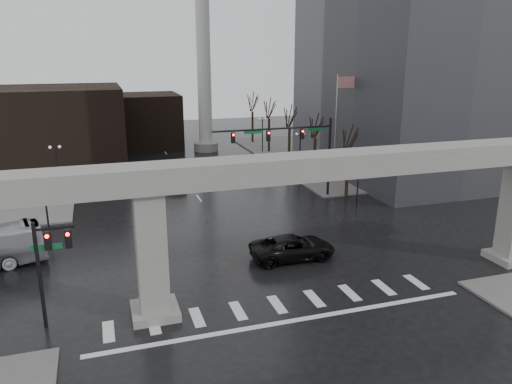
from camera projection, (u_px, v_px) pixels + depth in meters
ground at (271, 297)px, 30.38m from camera, size 160.00×160.00×0.00m
sidewalk_ne at (359, 155)px, 70.95m from camera, size 28.00×36.00×0.15m
elevated_guideway at (293, 186)px, 28.85m from camera, size 48.00×2.60×8.70m
building_far_left at (58, 127)px, 63.31m from camera, size 16.00×14.00×10.00m
building_far_mid at (146, 121)px, 76.27m from camera, size 10.00×10.00×8.00m
smokestack at (204, 58)px, 70.55m from camera, size 3.60×3.60×30.00m
signal_mast_arm at (294, 142)px, 48.62m from camera, size 12.12×0.43×8.00m
signal_left_pole at (49, 256)px, 26.11m from camera, size 2.30×0.30×6.00m
flagpole_assembly at (338, 118)px, 52.93m from camera, size 2.06×0.12×12.00m
lamp_right_0 at (358, 173)px, 46.20m from camera, size 1.22×0.32×5.11m
lamp_right_1 at (300, 146)px, 59.01m from camera, size 1.22×0.32×5.11m
lamp_right_2 at (262, 129)px, 71.82m from camera, size 1.22×0.32×5.11m
lamp_left_0 at (45, 199)px, 38.26m from camera, size 1.22×0.32×5.11m
lamp_left_1 at (56, 161)px, 51.07m from camera, size 1.22×0.32×5.11m
lamp_left_2 at (63, 139)px, 63.88m from camera, size 1.22×0.32×5.11m
tree_right_0 at (348, 170)px, 50.37m from camera, size 1.09×1.58×7.50m
tree_right_1 at (315, 154)px, 57.67m from camera, size 1.09×1.61×7.67m
tree_right_2 at (289, 142)px, 64.98m from camera, size 1.10×1.63×7.85m
tree_right_3 at (269, 132)px, 72.28m from camera, size 1.11×1.66×8.02m
tree_right_4 at (253, 124)px, 79.58m from camera, size 1.12×1.69×8.19m
pickup_truck at (293, 247)px, 35.72m from camera, size 6.17×2.90×1.71m
far_car at (173, 180)px, 54.30m from camera, size 2.60×5.00×1.62m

